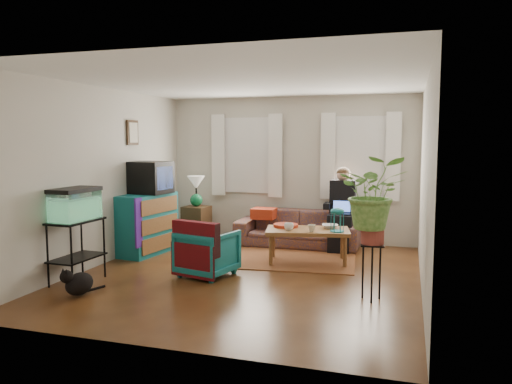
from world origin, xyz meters
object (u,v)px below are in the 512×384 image
(sofa, at_px, (298,223))
(plant_stand, at_px, (372,272))
(side_table, at_px, (197,223))
(coffee_table, at_px, (308,246))
(dresser, at_px, (146,224))
(aquarium_stand, at_px, (77,251))
(armchair, at_px, (207,250))

(sofa, xyz_separation_m, plant_stand, (1.44, -2.63, -0.08))
(side_table, height_order, coffee_table, side_table)
(side_table, relative_size, dresser, 0.58)
(aquarium_stand, height_order, coffee_table, aquarium_stand)
(aquarium_stand, bearing_deg, plant_stand, 8.18)
(aquarium_stand, xyz_separation_m, plant_stand, (3.69, 0.37, -0.08))
(plant_stand, bearing_deg, dresser, 159.40)
(side_table, distance_m, aquarium_stand, 3.02)
(side_table, xyz_separation_m, aquarium_stand, (-0.35, -3.00, 0.10))
(plant_stand, bearing_deg, side_table, 141.77)
(dresser, xyz_separation_m, armchair, (1.47, -0.96, -0.14))
(coffee_table, bearing_deg, armchair, -147.91)
(plant_stand, bearing_deg, coffee_table, 124.39)
(armchair, xyz_separation_m, coffee_table, (1.16, 1.10, -0.09))
(sofa, relative_size, side_table, 3.39)
(dresser, bearing_deg, armchair, -25.44)
(aquarium_stand, distance_m, plant_stand, 3.71)
(armchair, distance_m, coffee_table, 1.60)
(side_table, xyz_separation_m, coffee_table, (2.29, -1.10, -0.06))
(dresser, height_order, armchair, dresser)
(dresser, height_order, aquarium_stand, dresser)
(dresser, relative_size, armchair, 1.56)
(side_table, bearing_deg, sofa, 0.16)
(sofa, xyz_separation_m, coffee_table, (0.40, -1.11, -0.16))
(aquarium_stand, relative_size, armchair, 1.17)
(side_table, distance_m, plant_stand, 4.25)
(side_table, xyz_separation_m, plant_stand, (3.34, -2.63, 0.02))
(side_table, xyz_separation_m, armchair, (1.13, -2.21, 0.04))
(sofa, height_order, coffee_table, sofa)
(aquarium_stand, bearing_deg, side_table, 85.81)
(side_table, height_order, dresser, dresser)
(sofa, relative_size, coffee_table, 1.71)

